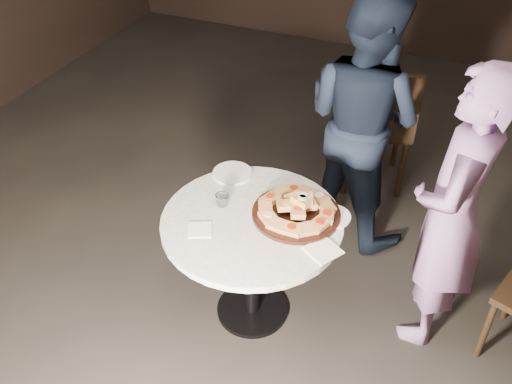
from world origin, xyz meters
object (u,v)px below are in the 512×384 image
table (252,238)px  focaccia_pile (297,207)px  water_glass (222,200)px  serving_board (296,214)px  chair_far (379,121)px  diner_teal (451,215)px  diner_navy (362,120)px

table → focaccia_pile: focaccia_pile is taller
water_glass → serving_board: bearing=11.3°
chair_far → diner_teal: (0.56, -1.05, 0.22)m
table → water_glass: size_ratio=16.82×
serving_board → water_glass: size_ratio=6.18×
table → diner_teal: bearing=18.2°
table → diner_navy: 0.99m
table → focaccia_pile: (0.18, 0.11, 0.17)m
table → water_glass: 0.24m
serving_board → focaccia_pile: focaccia_pile is taller
table → diner_navy: size_ratio=0.76×
chair_far → diner_navy: 0.48m
table → focaccia_pile: size_ratio=3.03×
serving_board → diner_navy: bearing=83.0°
chair_far → diner_teal: diner_teal is taller
diner_navy → table: bearing=97.4°
focaccia_pile → chair_far: 1.24m
focaccia_pile → diner_teal: 0.70m
serving_board → diner_navy: (0.10, 0.81, 0.10)m
focaccia_pile → water_glass: size_ratio=5.55×
serving_board → diner_teal: size_ratio=0.28×
focaccia_pile → water_glass: 0.37m
diner_teal → focaccia_pile: bearing=-71.2°
table → serving_board: bearing=32.0°
focaccia_pile → diner_navy: diner_navy is taller
serving_board → diner_navy: size_ratio=0.28×
water_glass → diner_teal: 1.07m
focaccia_pile → diner_navy: bearing=83.2°
serving_board → water_glass: bearing=-168.7°
table → chair_far: chair_far is taller
diner_navy → diner_teal: bearing=156.7°
serving_board → chair_far: chair_far is taller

